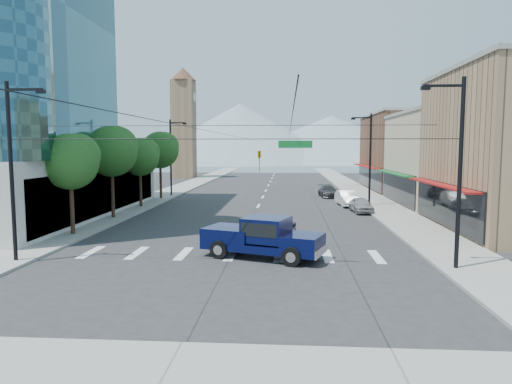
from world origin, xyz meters
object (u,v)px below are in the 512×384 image
parked_car_near (361,205)px  pickup_truck (262,236)px  parked_car_mid (347,198)px  parked_car_far (328,191)px  pedestrian (294,236)px

parked_car_near → pickup_truck: bearing=-119.9°
parked_car_mid → parked_car_far: 8.04m
pickup_truck → parked_car_near: 18.83m
parked_car_mid → pickup_truck: bearing=-114.4°
parked_car_near → parked_car_mid: bearing=92.7°
pickup_truck → parked_car_far: (6.08, 29.69, -0.47)m
pickup_truck → parked_car_mid: 22.91m
pickup_truck → parked_car_mid: size_ratio=1.47×
pedestrian → parked_car_near: pedestrian is taller
pickup_truck → parked_car_mid: (7.24, 21.74, -0.37)m
parked_car_near → parked_car_mid: size_ratio=0.86×
pedestrian → parked_car_near: size_ratio=0.41×
pedestrian → parked_car_mid: (5.51, 19.77, -0.05)m
pickup_truck → pedestrian: size_ratio=4.20×
pedestrian → parked_car_far: size_ratio=0.35×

